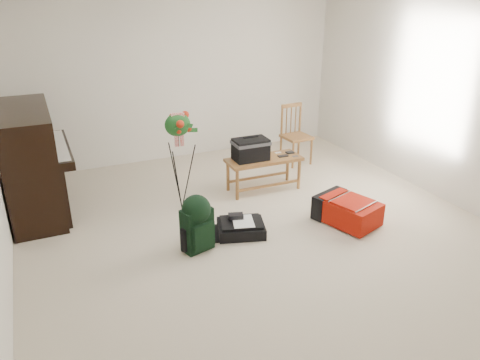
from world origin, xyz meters
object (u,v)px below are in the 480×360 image
flower_stand (180,163)px  red_suitcase (345,209)px  black_duffel (241,227)px  dining_chair (296,135)px  green_backpack (197,220)px  piano (32,164)px  bench (255,152)px

flower_stand → red_suitcase: bearing=-25.0°
flower_stand → black_duffel: bearing=-56.2°
dining_chair → green_backpack: size_ratio=1.46×
piano → red_suitcase: 3.65m
green_backpack → flower_stand: bearing=65.9°
bench → flower_stand: flower_stand is taller
piano → flower_stand: piano is taller
piano → bench: (2.61, -0.55, -0.06)m
bench → green_backpack: size_ratio=1.64×
bench → flower_stand: (-1.04, -0.11, 0.06)m
black_duffel → piano: bearing=159.4°
dining_chair → black_duffel: (-1.66, -1.68, -0.36)m
piano → dining_chair: 3.64m
bench → flower_stand: 1.05m
black_duffel → flower_stand: bearing=132.0°
bench → red_suitcase: bearing=-63.4°
red_suitcase → flower_stand: flower_stand is taller
green_backpack → piano: bearing=115.3°
bench → red_suitcase: 1.37m
piano → dining_chair: size_ratio=1.69×
dining_chair → red_suitcase: dining_chair is taller
black_duffel → flower_stand: (-0.40, 0.86, 0.52)m
dining_chair → flower_stand: bearing=-162.2°
bench → red_suitcase: size_ratio=1.24×
green_backpack → red_suitcase: bearing=-19.4°
bench → black_duffel: bearing=-122.1°
bench → black_duffel: bench is taller
red_suitcase → piano: bearing=133.0°
piano → flower_stand: (1.57, -0.66, -0.00)m
dining_chair → flower_stand: 2.22m
piano → dining_chair: (3.63, 0.16, -0.17)m
piano → black_duffel: size_ratio=2.52×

